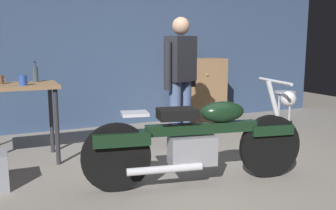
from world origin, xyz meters
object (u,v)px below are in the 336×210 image
object	(u,v)px
mug_blue_enamel	(23,80)
mug_brown_stoneware	(0,80)
person_standing	(181,77)
bottle	(35,74)
wooden_dresser	(200,91)
shop_stool	(285,101)
motorcycle	(199,139)

from	to	relation	value
mug_blue_enamel	mug_brown_stoneware	bearing A→B (deg)	130.62
person_standing	bottle	world-z (taller)	person_standing
person_standing	wooden_dresser	world-z (taller)	person_standing
wooden_dresser	mug_blue_enamel	distance (m)	3.08
wooden_dresser	person_standing	bearing A→B (deg)	-128.03
person_standing	shop_stool	xyz separation A→B (m)	(1.81, 0.13, -0.43)
mug_brown_stoneware	bottle	distance (m)	0.39
mug_blue_enamel	bottle	xyz separation A→B (m)	(0.15, 0.32, 0.04)
mug_blue_enamel	motorcycle	bearing A→B (deg)	-40.00
person_standing	wooden_dresser	distance (m)	1.63
shop_stool	mug_brown_stoneware	world-z (taller)	mug_brown_stoneware
motorcycle	person_standing	xyz separation A→B (m)	(0.36, 1.16, 0.48)
wooden_dresser	mug_brown_stoneware	world-z (taller)	wooden_dresser
motorcycle	wooden_dresser	size ratio (longest dim) A/B	1.97
mug_blue_enamel	bottle	distance (m)	0.36
motorcycle	mug_brown_stoneware	bearing A→B (deg)	148.74
motorcycle	bottle	size ratio (longest dim) A/B	9.00
shop_stool	mug_brown_stoneware	bearing A→B (deg)	176.70
motorcycle	wooden_dresser	distance (m)	2.75
wooden_dresser	motorcycle	bearing A→B (deg)	-119.12
person_standing	mug_brown_stoneware	bearing A→B (deg)	-32.93
shop_stool	bottle	distance (m)	3.55
shop_stool	bottle	world-z (taller)	bottle
person_standing	wooden_dresser	xyz separation A→B (m)	(0.97, 1.25, -0.38)
wooden_dresser	mug_blue_enamel	world-z (taller)	wooden_dresser
mug_brown_stoneware	bottle	xyz separation A→B (m)	(0.38, 0.06, 0.05)
bottle	person_standing	bearing A→B (deg)	-13.50
motorcycle	bottle	world-z (taller)	bottle
motorcycle	person_standing	world-z (taller)	person_standing
mug_brown_stoneware	mug_blue_enamel	distance (m)	0.35
bottle	wooden_dresser	bearing A→B (deg)	17.47
person_standing	motorcycle	bearing A→B (deg)	49.19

